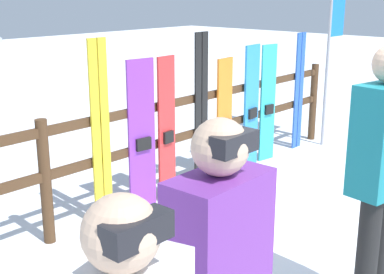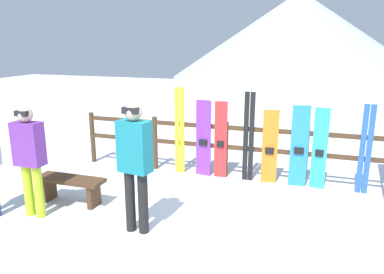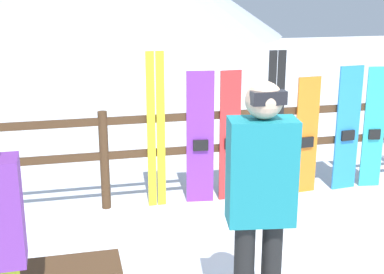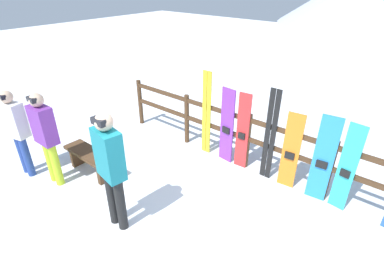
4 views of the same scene
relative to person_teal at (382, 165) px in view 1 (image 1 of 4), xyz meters
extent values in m
plane|color=white|center=(0.64, 0.35, -1.06)|extent=(40.00, 40.00, 0.00)
cylinder|color=#4C331E|center=(-0.83, 2.51, -0.52)|extent=(0.10, 0.10, 1.09)
cylinder|color=#4C331E|center=(0.64, 2.51, -0.52)|extent=(0.10, 0.10, 1.09)
cylinder|color=#4C331E|center=(2.12, 2.51, -0.52)|extent=(0.10, 0.10, 1.09)
cylinder|color=#4C331E|center=(3.59, 2.51, -0.52)|extent=(0.10, 0.10, 1.09)
cube|color=#4C331E|center=(0.64, 2.51, -0.46)|extent=(5.90, 0.05, 0.08)
cube|color=#4C331E|center=(0.64, 2.51, -0.08)|extent=(5.90, 0.05, 0.08)
sphere|color=#D8B293|center=(-2.32, -0.26, 0.45)|extent=(0.21, 0.21, 0.21)
cube|color=black|center=(-2.32, -0.32, 0.48)|extent=(0.19, 0.07, 0.07)
cylinder|color=black|center=(-0.10, 0.00, -0.62)|extent=(0.14, 0.14, 0.88)
cylinder|color=black|center=(0.10, 0.00, -0.62)|extent=(0.14, 0.14, 0.88)
cube|color=#723399|center=(-1.68, -0.06, 0.07)|extent=(0.43, 0.24, 0.64)
sphere|color=#D8B293|center=(-1.68, -0.06, 0.50)|extent=(0.22, 0.22, 0.22)
cube|color=black|center=(-1.68, -0.12, 0.53)|extent=(0.20, 0.08, 0.08)
cube|color=yellow|center=(-0.33, 2.45, -0.20)|extent=(0.09, 0.02, 1.72)
cube|color=yellow|center=(-0.22, 2.45, -0.20)|extent=(0.09, 0.02, 1.72)
cube|color=purple|center=(0.22, 2.45, -0.32)|extent=(0.30, 0.06, 1.49)
cube|color=black|center=(0.22, 2.43, -0.39)|extent=(0.17, 0.05, 0.12)
cube|color=red|center=(0.56, 2.45, -0.32)|extent=(0.24, 0.04, 1.49)
cube|color=black|center=(0.56, 2.43, -0.39)|extent=(0.13, 0.04, 0.12)
cube|color=black|center=(1.04, 2.45, -0.22)|extent=(0.09, 0.02, 1.69)
cube|color=black|center=(1.14, 2.45, -0.22)|extent=(0.09, 0.02, 1.69)
cube|color=orange|center=(1.49, 2.45, -0.37)|extent=(0.28, 0.05, 1.38)
cube|color=black|center=(1.49, 2.43, -0.44)|extent=(0.16, 0.05, 0.12)
cube|color=#288CE0|center=(2.00, 2.45, -0.32)|extent=(0.31, 0.06, 1.49)
cube|color=black|center=(2.00, 2.43, -0.39)|extent=(0.17, 0.05, 0.12)
cube|color=#2DBFCC|center=(2.35, 2.45, -0.33)|extent=(0.25, 0.06, 1.46)
cube|color=black|center=(2.35, 2.43, -0.40)|extent=(0.14, 0.05, 0.12)
cube|color=blue|center=(3.03, 2.45, -0.28)|extent=(0.09, 0.02, 1.56)
cube|color=blue|center=(3.14, 2.45, -0.28)|extent=(0.09, 0.02, 1.56)
cylinder|color=#99999E|center=(3.44, 2.25, 0.51)|extent=(0.04, 0.04, 3.13)
camera|label=1|loc=(-3.14, -1.24, 1.06)|focal=50.00mm
camera|label=2|loc=(2.22, -4.25, 1.51)|focal=35.00mm
camera|label=3|loc=(-1.17, -3.03, 1.31)|focal=50.00mm
camera|label=4|loc=(2.93, -1.83, 2.23)|focal=28.00mm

